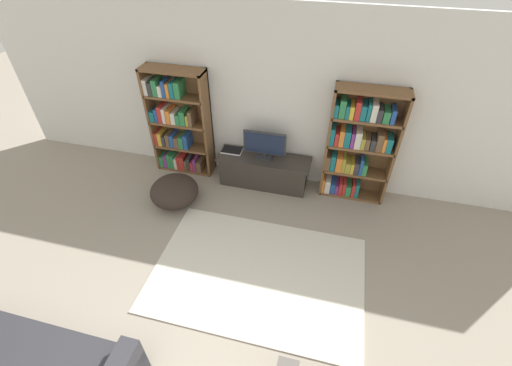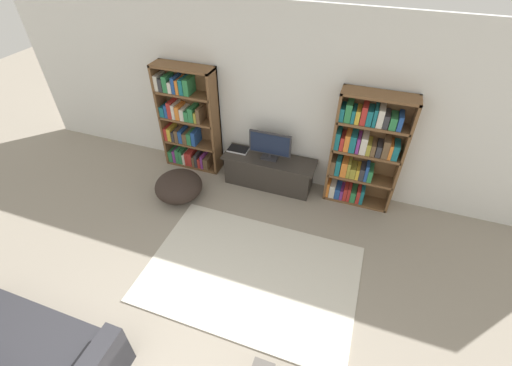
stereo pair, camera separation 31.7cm
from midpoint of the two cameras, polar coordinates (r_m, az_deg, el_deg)
wall_back at (r=4.95m, az=6.78°, el=13.16°), size 8.80×0.06×2.60m
bookshelf_left at (r=5.53m, az=-9.73°, el=10.09°), size 0.93×0.30×1.71m
bookshelf_right at (r=4.93m, az=19.23°, el=4.95°), size 0.93×0.30×1.71m
tv_stand at (r=5.30m, az=3.88°, el=1.90°), size 1.41×0.44×0.49m
television at (r=5.04m, az=4.16°, el=6.23°), size 0.63×0.16×0.44m
laptop at (r=5.32m, az=-1.26°, el=5.59°), size 0.32×0.21×0.03m
area_rug at (r=4.28m, az=1.36°, el=-14.84°), size 2.51×1.69×0.02m
couch_left_sectional at (r=4.10m, az=-34.37°, el=-23.34°), size 1.96×0.91×0.78m
beanbag_ottoman at (r=5.19m, az=-11.06°, el=-0.59°), size 0.70×0.70×0.40m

